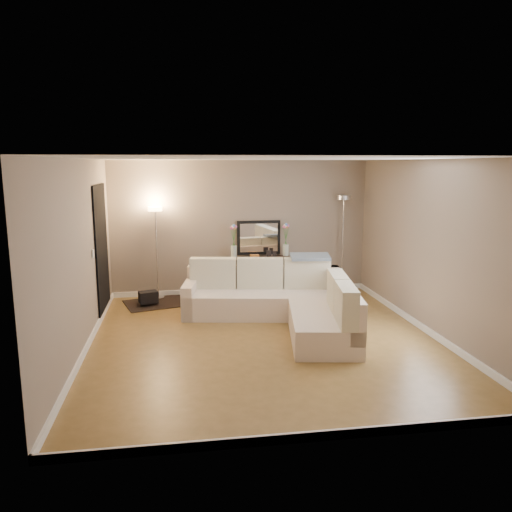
{
  "coord_description": "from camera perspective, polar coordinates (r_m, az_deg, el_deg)",
  "views": [
    {
      "loc": [
        -1.18,
        -6.83,
        2.53
      ],
      "look_at": [
        0.0,
        0.8,
        1.1
      ],
      "focal_mm": 35.0,
      "sensor_mm": 36.0,
      "label": 1
    }
  ],
  "objects": [
    {
      "name": "floor_lamp_lit",
      "position": [
        9.49,
        -11.35,
        2.45
      ],
      "size": [
        0.31,
        0.31,
        1.75
      ],
      "color": "silver",
      "rests_on": "floor"
    },
    {
      "name": "charcoal_rug",
      "position": [
        9.4,
        -11.15,
        -5.28
      ],
      "size": [
        1.34,
        1.14,
        0.02
      ],
      "primitive_type": "cube",
      "rotation": [
        0.0,
        0.0,
        0.29
      ],
      "color": "black",
      "rests_on": "floor"
    },
    {
      "name": "console_table",
      "position": [
        9.72,
        -0.01,
        -2.05
      ],
      "size": [
        1.21,
        0.33,
        0.74
      ],
      "color": "black",
      "rests_on": "floor"
    },
    {
      "name": "sectional_sofa",
      "position": [
        8.1,
        3.26,
        -5.17
      ],
      "size": [
        2.76,
        2.93,
        0.93
      ],
      "color": "beige",
      "rests_on": "floor"
    },
    {
      "name": "throw_blanket",
      "position": [
        8.63,
        6.2,
        -0.07
      ],
      "size": [
        0.71,
        0.46,
        0.09
      ],
      "primitive_type": "cube",
      "rotation": [
        0.1,
        0.0,
        -0.11
      ],
      "color": "slate",
      "rests_on": "sectional_sofa"
    },
    {
      "name": "wall_right",
      "position": [
        7.86,
        19.34,
        0.89
      ],
      "size": [
        0.02,
        5.5,
        2.6
      ],
      "primitive_type": "cube",
      "color": "gray",
      "rests_on": "ground"
    },
    {
      "name": "black_bag",
      "position": [
        9.24,
        -12.21,
        -4.6
      ],
      "size": [
        0.37,
        0.31,
        0.21
      ],
      "primitive_type": "cube",
      "rotation": [
        0.0,
        0.0,
        0.29
      ],
      "color": "black",
      "rests_on": "charcoal_rug"
    },
    {
      "name": "floor",
      "position": [
        7.38,
        0.96,
        -9.59
      ],
      "size": [
        5.0,
        5.5,
        0.01
      ],
      "primitive_type": "cube",
      "color": "olive",
      "rests_on": "ground"
    },
    {
      "name": "wall_left",
      "position": [
        7.07,
        -19.49,
        -0.14
      ],
      "size": [
        0.02,
        5.5,
        2.6
      ],
      "primitive_type": "cube",
      "color": "gray",
      "rests_on": "ground"
    },
    {
      "name": "flower_vase_left",
      "position": [
        9.55,
        -2.56,
        1.48
      ],
      "size": [
        0.14,
        0.11,
        0.63
      ],
      "color": "silver",
      "rests_on": "console_table"
    },
    {
      "name": "leaning_mirror",
      "position": [
        9.76,
        0.32,
        2.12
      ],
      "size": [
        0.85,
        0.04,
        0.67
      ],
      "color": "black",
      "rests_on": "console_table"
    },
    {
      "name": "wall_back",
      "position": [
        9.74,
        -1.76,
        3.23
      ],
      "size": [
        5.0,
        0.02,
        2.6
      ],
      "primitive_type": "cube",
      "color": "gray",
      "rests_on": "ground"
    },
    {
      "name": "switch_plate",
      "position": [
        7.91,
        -18.12,
        0.28
      ],
      "size": [
        0.02,
        0.08,
        0.12
      ],
      "primitive_type": "cube",
      "color": "white",
      "rests_on": "ground"
    },
    {
      "name": "ceiling",
      "position": [
        6.93,
        1.03,
        11.11
      ],
      "size": [
        5.0,
        5.5,
        0.01
      ],
      "primitive_type": "cube",
      "color": "white",
      "rests_on": "ground"
    },
    {
      "name": "baseboard_back",
      "position": [
        9.95,
        -1.7,
        -3.94
      ],
      "size": [
        5.0,
        0.03,
        0.1
      ],
      "primitive_type": "cube",
      "color": "white",
      "rests_on": "ground"
    },
    {
      "name": "flower_vase_right",
      "position": [
        9.72,
        3.43,
        1.63
      ],
      "size": [
        0.14,
        0.11,
        0.63
      ],
      "color": "silver",
      "rests_on": "console_table"
    },
    {
      "name": "baseboard_right",
      "position": [
        8.14,
        18.64,
        -7.82
      ],
      "size": [
        0.03,
        5.5,
        0.1
      ],
      "primitive_type": "cube",
      "color": "white",
      "rests_on": "ground"
    },
    {
      "name": "baseboard_left",
      "position": [
        7.39,
        -18.7,
        -9.71
      ],
      "size": [
        0.03,
        5.5,
        0.1
      ],
      "primitive_type": "cube",
      "color": "white",
      "rests_on": "ground"
    },
    {
      "name": "doorway",
      "position": [
        8.75,
        -17.2,
        0.61
      ],
      "size": [
        0.02,
        1.2,
        2.2
      ],
      "primitive_type": "cube",
      "color": "black",
      "rests_on": "ground"
    },
    {
      "name": "baseboard_front",
      "position": [
        4.93,
        6.66,
        -19.77
      ],
      "size": [
        5.0,
        0.03,
        0.1
      ],
      "primitive_type": "cube",
      "color": "white",
      "rests_on": "ground"
    },
    {
      "name": "floor_lamp_unlit",
      "position": [
        9.97,
        9.94,
        3.61
      ],
      "size": [
        0.31,
        0.31,
        1.93
      ],
      "color": "silver",
      "rests_on": "floor"
    },
    {
      "name": "table_decor",
      "position": [
        9.63,
        0.48,
        0.12
      ],
      "size": [
        0.51,
        0.11,
        0.12
      ],
      "color": "orange",
      "rests_on": "console_table"
    },
    {
      "name": "wall_front",
      "position": [
        4.42,
        7.09,
        -5.78
      ],
      "size": [
        5.0,
        0.02,
        2.6
      ],
      "primitive_type": "cube",
      "color": "gray",
      "rests_on": "ground"
    }
  ]
}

